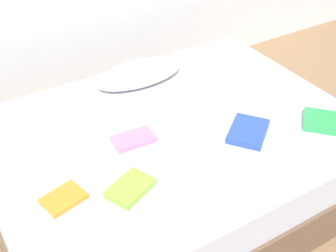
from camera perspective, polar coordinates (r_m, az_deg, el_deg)
The scene contains 9 objects.
ground_plane at distance 2.73m, azimuth 0.55°, elevation -8.65°, with size 8.00×8.00×0.00m, color #93704C.
bed at distance 2.56m, azimuth 0.59°, elevation -4.76°, with size 2.00×1.50×0.50m.
pillow at distance 2.78m, azimuth -3.75°, elevation 6.73°, with size 0.58×0.28×0.11m, color white.
textbook_green at distance 2.55m, azimuth 19.14°, elevation 0.57°, with size 0.19×0.17×0.05m, color green.
textbook_lime at distance 2.03m, azimuth -4.87°, elevation -7.94°, with size 0.21×0.14×0.03m, color #8CC638.
textbook_white at distance 2.50m, azimuth 4.10°, elevation 1.70°, with size 0.19×0.15×0.02m, color white.
textbook_blue at distance 2.38m, azimuth 10.25°, elevation -0.67°, with size 0.25×0.18×0.04m, color #2847B7.
textbook_orange at distance 2.04m, azimuth -13.28°, elevation -9.04°, with size 0.18×0.13×0.02m, color orange.
textbook_pink at distance 2.31m, azimuth -4.44°, elevation -1.67°, with size 0.22×0.13×0.03m, color pink.
Camera 1 is at (-1.03, -1.62, 1.94)m, focal length 47.48 mm.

